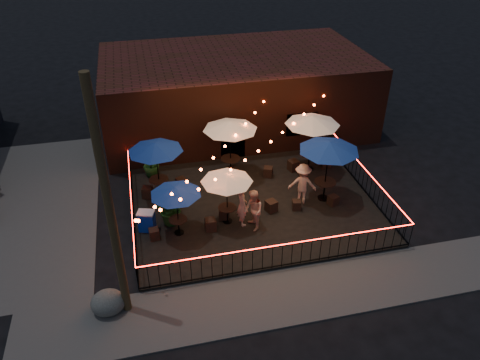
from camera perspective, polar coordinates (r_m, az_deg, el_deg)
The scene contains 35 objects.
ground at distance 18.52m, azimuth 3.19°, elevation -6.73°, with size 110.00×110.00×0.00m, color black.
patio at distance 20.00m, azimuth 1.63°, elevation -3.02°, with size 10.00×8.00×0.15m, color black.
sidewalk at distance 16.25m, azimuth 6.42°, elevation -13.73°, with size 18.00×2.50×0.05m, color #494644.
brick_building at distance 26.13m, azimuth -0.62°, elevation 10.78°, with size 14.00×8.00×4.00m.
utility_pole at distance 13.56m, azimuth -15.61°, elevation -3.52°, with size 0.26×0.26×8.00m, color #372B16.
fence_front at distance 16.65m, azimuth 5.16°, elevation -9.20°, with size 10.00×0.04×1.04m.
fence_left at distance 19.21m, azimuth -12.96°, elevation -3.50°, with size 0.04×8.00×1.04m.
fence_right at distance 21.31m, azimuth 14.78°, elevation 0.15°, with size 0.04×8.00×1.04m.
festoon_lights at distance 18.22m, azimuth -1.09°, elevation 2.27°, with size 10.02×8.72×1.32m.
cafe_table_0 at distance 17.36m, azimuth -7.86°, elevation -1.38°, with size 2.49×2.49×2.14m.
cafe_table_1 at distance 19.58m, azimuth -10.29°, elevation 3.90°, with size 2.84×2.84×2.56m.
cafe_table_2 at distance 17.78m, azimuth -1.63°, elevation 0.18°, with size 2.42×2.42×2.24m.
cafe_table_3 at distance 20.73m, azimuth -1.21°, elevation 6.57°, with size 2.55×2.55×2.71m.
cafe_table_4 at distance 19.26m, azimuth 10.82°, elevation 3.97°, with size 2.62×2.62×2.76m.
cafe_table_5 at distance 21.35m, azimuth 8.84°, elevation 7.11°, with size 3.17×3.17×2.75m.
bistro_chair_0 at distance 18.27m, azimuth -10.42°, elevation -6.48°, with size 0.36×0.36×0.43m, color black.
bistro_chair_1 at distance 18.41m, azimuth -3.61°, elevation -5.43°, with size 0.42×0.42×0.49m, color black.
bistro_chair_2 at distance 20.59m, azimuth -11.22°, elevation -1.48°, with size 0.41×0.41×0.49m, color black.
bistro_chair_3 at distance 20.99m, azimuth -7.17°, elevation -0.36°, with size 0.40×0.40×0.47m, color black.
bistro_chair_4 at distance 18.96m, azimuth -1.97°, elevation -4.10°, with size 0.41×0.41×0.49m, color black.
bistro_chair_5 at distance 19.41m, azimuth 3.83°, elevation -3.18°, with size 0.41×0.41×0.49m, color black.
bistro_chair_6 at distance 21.69m, azimuth -0.95°, elevation 1.05°, with size 0.37×0.37×0.44m, color black.
bistro_chair_7 at distance 21.67m, azimuth 3.45°, elevation 1.01°, with size 0.40×0.40×0.47m, color black.
bistro_chair_8 at distance 19.63m, azimuth 6.91°, elevation -3.03°, with size 0.35×0.35×0.41m, color black.
bistro_chair_9 at distance 20.14m, azimuth 11.26°, elevation -2.43°, with size 0.36×0.36×0.43m, color black.
bistro_chair_10 at distance 22.23m, azimuth 6.51°, elevation 1.78°, with size 0.43×0.43×0.51m, color black.
bistro_chair_11 at distance 22.72m, azimuth 10.45°, elevation 2.12°, with size 0.41×0.41×0.48m, color black.
patron_a at distance 18.32m, azimuth 0.27°, elevation -3.13°, with size 0.63×0.42×1.74m, color #DFB093.
patron_b at distance 18.08m, azimuth 1.64°, elevation -3.73°, with size 0.84×0.65×1.72m, color tan.
patron_c at distance 19.71m, azimuth 7.62°, elevation -0.45°, with size 1.18×0.68×1.82m, color beige.
potted_shrub_a at distance 18.68m, azimuth -8.38°, elevation -3.37°, with size 1.27×1.10×1.41m, color #14370C.
potted_shrub_b at distance 19.32m, azimuth -8.74°, elevation -2.36°, with size 0.68×0.55×1.24m, color #0C370B.
potted_shrub_c at distance 21.86m, azimuth -10.82°, elevation 2.04°, with size 0.74×0.74×1.32m, color #163712.
cooler at distance 18.60m, azimuth -11.31°, elevation -4.90°, with size 0.76×0.64×0.86m.
boulder at distance 15.99m, azimuth -15.80°, elevation -14.18°, with size 0.99×0.85×0.78m, color #43423E.
Camera 1 is at (-4.25, -13.68, 11.74)m, focal length 35.00 mm.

